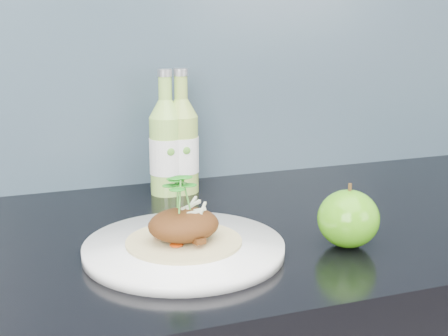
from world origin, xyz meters
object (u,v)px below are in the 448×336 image
at_px(dinner_plate, 184,248).
at_px(cider_bottle_right, 182,146).
at_px(green_apple, 348,219).
at_px(cider_bottle_left, 166,147).

xyz_separation_m(dinner_plate, cider_bottle_right, (0.08, 0.29, 0.08)).
xyz_separation_m(green_apple, cider_bottle_right, (-0.14, 0.34, 0.04)).
bearing_deg(green_apple, cider_bottle_left, 116.29).
bearing_deg(cider_bottle_left, dinner_plate, -77.08).
distance_m(green_apple, cider_bottle_right, 0.37).
height_order(cider_bottle_left, cider_bottle_right, same).
height_order(dinner_plate, cider_bottle_right, cider_bottle_right).
distance_m(dinner_plate, cider_bottle_right, 0.31).
bearing_deg(dinner_plate, cider_bottle_right, 74.04).
xyz_separation_m(green_apple, cider_bottle_left, (-0.17, 0.34, 0.04)).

